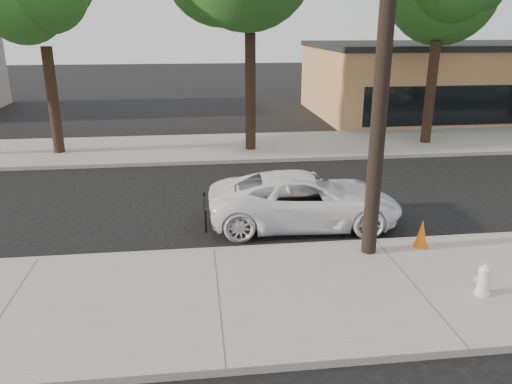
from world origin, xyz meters
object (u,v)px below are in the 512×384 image
utility_pole (384,51)px  fire_hydrant (483,280)px  traffic_cone (422,233)px  police_cruiser (305,200)px

utility_pole → fire_hydrant: (1.57, -2.16, -4.25)m
utility_pole → traffic_cone: 4.44m
police_cruiser → traffic_cone: (2.41, -2.04, -0.25)m
police_cruiser → traffic_cone: 3.17m
police_cruiser → fire_hydrant: 5.09m
utility_pole → police_cruiser: utility_pole is taller
utility_pole → traffic_cone: size_ratio=13.52×
utility_pole → police_cruiser: bearing=116.0°
police_cruiser → fire_hydrant: size_ratio=8.33×
fire_hydrant → traffic_cone: bearing=115.7°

